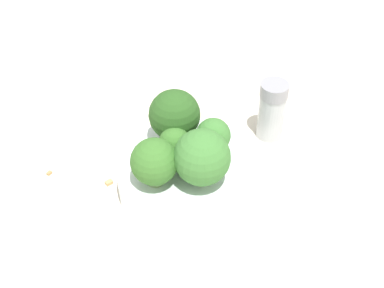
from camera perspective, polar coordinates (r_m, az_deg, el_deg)
The scene contains 10 objects.
ground_plane at distance 0.56m, azimuth 0.00°, elevation -4.65°, with size 3.00×3.00×0.00m, color beige.
bowl at distance 0.55m, azimuth 0.00°, elevation -3.55°, with size 0.15×0.15×0.03m, color silver.
broccoli_floret_0 at distance 0.50m, azimuth 1.06°, elevation -1.49°, with size 0.05×0.05×0.06m.
broccoli_floret_1 at distance 0.53m, azimuth 2.26°, elevation 0.79°, with size 0.04×0.04×0.05m.
broccoli_floret_2 at distance 0.54m, azimuth -1.88°, elevation 3.02°, with size 0.05×0.05×0.06m.
broccoli_floret_3 at distance 0.50m, azimuth -4.05°, elevation -1.97°, with size 0.05×0.05×0.05m.
broccoli_floret_4 at distance 0.53m, azimuth -1.93°, elevation -0.23°, with size 0.03×0.03×0.04m.
pepper_shaker at distance 0.60m, azimuth 8.51°, elevation 3.60°, with size 0.03×0.03×0.07m.
almond_crumb_0 at distance 0.59m, azimuth -15.01°, elevation -2.93°, with size 0.01×0.00×0.01m, color #AD7F4C.
almond_crumb_1 at distance 0.57m, azimuth -8.87°, elevation -3.95°, with size 0.01×0.01×0.01m, color tan.
Camera 1 is at (0.16, -0.34, 0.41)m, focal length 50.00 mm.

